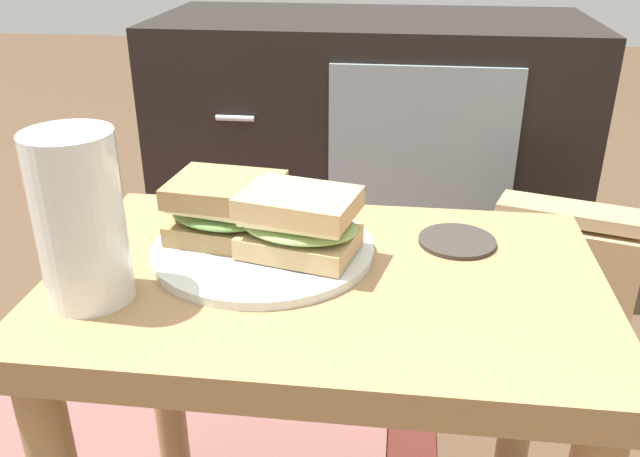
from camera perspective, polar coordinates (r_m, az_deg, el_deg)
name	(u,v)px	position (r m, az deg, el deg)	size (l,w,h in m)	color
side_table	(326,347)	(0.73, 0.48, -10.02)	(0.56, 0.36, 0.46)	#A37A4C
tv_cabinet	(368,143)	(1.62, 4.13, 7.29)	(0.96, 0.46, 0.58)	black
area_rug	(193,372)	(1.32, -10.71, -11.88)	(0.90, 0.70, 0.01)	#4C1E19
plate	(263,248)	(0.72, -4.84, -1.68)	(0.24, 0.24, 0.01)	silver
sandwich_front	(227,209)	(0.73, -7.93, 1.66)	(0.14, 0.12, 0.07)	#9E7A4C
sandwich_back	(299,223)	(0.69, -1.79, 0.50)	(0.14, 0.11, 0.07)	tan
beer_glass	(80,221)	(0.64, -19.69, 0.62)	(0.08, 0.08, 0.16)	silver
coaster	(457,241)	(0.76, 11.57, -1.05)	(0.09, 0.09, 0.01)	#332D28
paper_bag	(554,304)	(1.23, 19.25, -6.11)	(0.26, 0.19, 0.37)	tan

